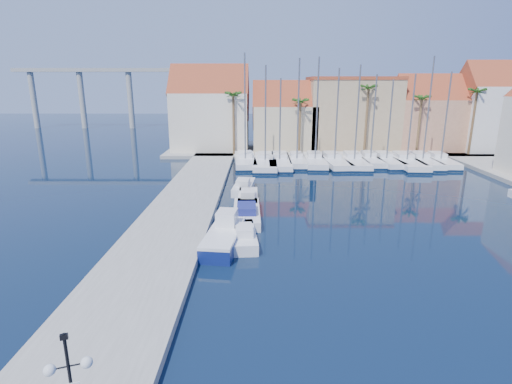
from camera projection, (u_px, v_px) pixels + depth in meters
ground at (299, 301)px, 21.07m from camera, size 260.00×260.00×0.00m
quay_west at (179, 214)px, 34.08m from camera, size 6.00×77.00×0.50m
shore_north at (331, 149)px, 67.20m from camera, size 54.00×16.00×0.50m
lamp_post at (69, 374)px, 11.44m from camera, size 1.27×0.68×3.89m
fishing_boat at (224, 235)px, 28.08m from camera, size 2.84×6.51×2.21m
motorboat_west_0 at (244, 236)px, 28.62m from camera, size 2.21×5.47×1.40m
motorboat_west_1 at (247, 213)px, 33.61m from camera, size 2.41×6.95×1.40m
motorboat_west_2 at (248, 198)px, 38.02m from camera, size 1.86×5.68×1.40m
motorboat_west_3 at (244, 186)px, 42.18m from camera, size 2.35×5.91×1.40m
sailboat_0 at (245, 160)px, 55.89m from camera, size 3.58×10.90×14.84m
sailboat_1 at (265, 162)px, 54.87m from camera, size 3.34×11.84×13.28m
sailboat_2 at (279, 161)px, 55.25m from camera, size 3.03×11.39×11.66m
sailboat_3 at (297, 160)px, 55.66m from camera, size 2.37×8.79×14.19m
sailboat_4 at (315, 160)px, 55.65m from camera, size 3.04×10.28×14.35m
sailboat_5 at (333, 161)px, 55.46m from camera, size 3.78×11.08×12.94m
sailboat_6 at (353, 161)px, 55.50m from camera, size 3.09×10.97×13.34m
sailboat_7 at (370, 160)px, 56.24m from camera, size 2.65×9.35×12.17m
sailboat_8 at (385, 160)px, 55.86m from camera, size 3.39×10.07×11.52m
sailboat_9 at (405, 161)px, 55.21m from camera, size 3.48×11.87×12.21m
sailboat_10 at (421, 160)px, 55.66m from camera, size 3.09×10.79×14.44m
sailboat_11 at (439, 161)px, 55.53m from camera, size 3.12×9.85×12.50m
building_0 at (211, 112)px, 64.72m from camera, size 12.30×9.00×13.50m
building_1 at (285, 119)px, 64.95m from camera, size 10.30×8.00×11.00m
building_2 at (351, 113)px, 65.58m from camera, size 14.20×10.20×11.50m
building_3 at (426, 116)px, 64.63m from camera, size 10.30×8.00×12.00m
building_4 at (487, 109)px, 63.30m from camera, size 8.30×8.00×14.00m
palm_0 at (233, 97)px, 59.19m from camera, size 2.60×2.60×10.15m
palm_1 at (300, 103)px, 59.36m from camera, size 2.60×2.60×9.15m
palm_2 at (369, 90)px, 58.79m from camera, size 2.60×2.60×11.15m
palm_3 at (422, 100)px, 59.10m from camera, size 2.60×2.60×9.65m
palm_4 at (477, 93)px, 58.79m from camera, size 2.60×2.60×10.65m
viaduct at (109, 86)px, 97.69m from camera, size 48.00×2.20×14.45m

